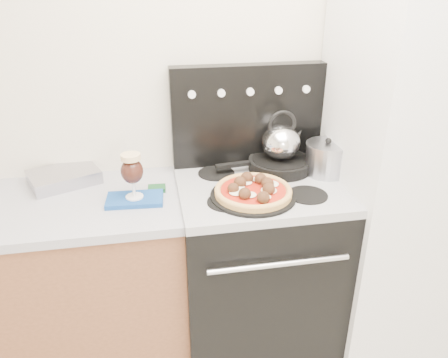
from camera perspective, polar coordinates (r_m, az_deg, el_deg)
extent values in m
cube|color=beige|center=(2.21, 0.74, 10.62)|extent=(3.50, 0.01, 2.50)
cube|color=brown|center=(2.35, -23.84, -13.29)|extent=(1.45, 0.60, 0.86)
cube|color=#AAAAB6|center=(2.12, -25.97, -3.65)|extent=(1.48, 0.63, 0.04)
cube|color=black|center=(2.30, 4.24, -11.45)|extent=(0.76, 0.65, 0.88)
cube|color=#ADADB2|center=(2.06, 4.64, -1.15)|extent=(0.76, 0.65, 0.04)
cube|color=black|center=(2.20, 3.07, 8.33)|extent=(0.76, 0.08, 0.50)
cube|color=silver|center=(2.29, 22.09, 1.19)|extent=(0.64, 0.68, 1.90)
cube|color=silver|center=(2.22, -20.16, 0.27)|extent=(0.37, 0.33, 0.06)
cube|color=#164693|center=(1.96, -11.57, -2.62)|extent=(0.25, 0.16, 0.02)
cylinder|color=black|center=(1.93, 3.82, -2.18)|extent=(0.42, 0.42, 0.01)
cylinder|color=black|center=(2.20, 7.29, 1.94)|extent=(0.35, 0.35, 0.06)
cylinder|color=#A8A9B3|center=(2.18, 13.23, 2.51)|extent=(0.22, 0.22, 0.15)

